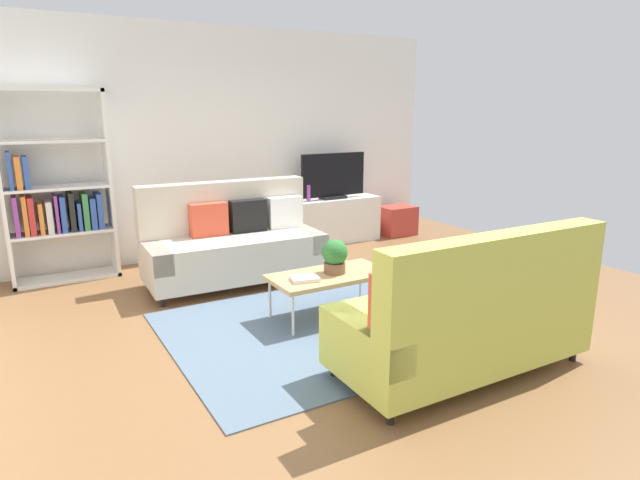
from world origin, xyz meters
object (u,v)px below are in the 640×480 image
(coffee_table, at_px, (330,276))
(bookshelf, at_px, (56,195))
(couch_beige, at_px, (233,242))
(vase_0, at_px, (294,197))
(storage_trunk, at_px, (397,220))
(bottle_0, at_px, (308,193))
(tv, at_px, (333,177))
(table_book_0, at_px, (305,279))
(potted_plant, at_px, (335,256))
(couch_green, at_px, (466,316))
(tv_console, at_px, (332,220))

(coffee_table, distance_m, bookshelf, 3.22)
(couch_beige, bearing_deg, bookshelf, -30.11)
(coffee_table, height_order, vase_0, vase_0)
(storage_trunk, bearing_deg, bottle_0, 177.72)
(tv, height_order, table_book_0, tv)
(storage_trunk, relative_size, potted_plant, 1.65)
(bookshelf, bearing_deg, vase_0, 0.58)
(coffee_table, height_order, potted_plant, potted_plant)
(tv, xyz_separation_m, table_book_0, (-1.80, -2.47, -0.51))
(couch_green, bearing_deg, bookshelf, 121.58)
(bookshelf, bearing_deg, storage_trunk, -1.49)
(storage_trunk, height_order, vase_0, vase_0)
(couch_green, relative_size, storage_trunk, 3.68)
(tv, distance_m, table_book_0, 3.09)
(tv, bearing_deg, vase_0, 173.12)
(bottle_0, bearing_deg, vase_0, 152.12)
(couch_beige, relative_size, potted_plant, 6.12)
(potted_plant, height_order, bottle_0, bottle_0)
(couch_beige, xyz_separation_m, table_book_0, (0.09, -1.48, -0.01))
(bookshelf, relative_size, vase_0, 16.69)
(storage_trunk, bearing_deg, couch_green, -121.81)
(couch_green, relative_size, bookshelf, 0.91)
(vase_0, bearing_deg, bottle_0, -27.88)
(couch_green, xyz_separation_m, tv_console, (1.22, 3.85, -0.13))
(coffee_table, xyz_separation_m, bookshelf, (-2.02, 2.44, 0.58))
(couch_beige, relative_size, bottle_0, 8.47)
(tv, bearing_deg, potted_plant, -121.12)
(coffee_table, bearing_deg, vase_0, 69.51)
(tv_console, xyz_separation_m, bottle_0, (-0.41, -0.04, 0.43))
(vase_0, bearing_deg, storage_trunk, -5.10)
(couch_green, bearing_deg, tv_console, 73.16)
(coffee_table, distance_m, vase_0, 2.66)
(table_book_0, xyz_separation_m, bottle_0, (1.39, 2.45, 0.32))
(couch_green, bearing_deg, coffee_table, 102.01)
(tv, bearing_deg, bottle_0, -177.21)
(couch_green, distance_m, potted_plant, 1.44)
(table_book_0, bearing_deg, bottle_0, 60.44)
(tv_console, height_order, bottle_0, bottle_0)
(tv, bearing_deg, coffee_table, -122.04)
(tv, bearing_deg, bookshelf, 179.35)
(tv_console, xyz_separation_m, tv, (-0.00, -0.02, 0.63))
(coffee_table, height_order, bookshelf, bookshelf)
(couch_beige, bearing_deg, coffee_table, 107.03)
(tv_console, relative_size, storage_trunk, 2.69)
(couch_green, distance_m, coffee_table, 1.45)
(couch_green, relative_size, bottle_0, 8.40)
(table_book_0, bearing_deg, coffee_table, 11.72)
(couch_beige, height_order, bookshelf, bookshelf)
(couch_beige, height_order, tv_console, couch_beige)
(tv, xyz_separation_m, bookshelf, (-3.53, 0.04, 0.02))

